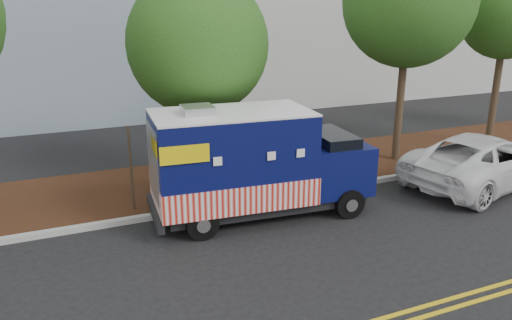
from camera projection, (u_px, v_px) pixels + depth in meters
name	position (u px, v px, depth m)	size (l,w,h in m)	color
ground	(221.00, 232.00, 12.20)	(120.00, 120.00, 0.00)	black
curb	(203.00, 208.00, 13.40)	(120.00, 0.18, 0.15)	#9E9E99
mulch_strip	(183.00, 183.00, 15.24)	(120.00, 4.00, 0.15)	#321B0D
tree_b	(198.00, 45.00, 14.48)	(4.14, 4.14, 6.27)	#38281C
tree_c	(409.00, 2.00, 15.83)	(4.20, 4.20, 7.49)	#38281C
tree_d	(507.00, 14.00, 17.89)	(3.24, 3.24, 6.59)	#38281C
sign_post	(131.00, 171.00, 12.88)	(0.06, 0.06, 2.40)	#473828
food_truck	(251.00, 166.00, 12.75)	(5.87, 2.59, 3.01)	black
white_car	(484.00, 160.00, 15.18)	(2.59, 5.61, 1.56)	white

